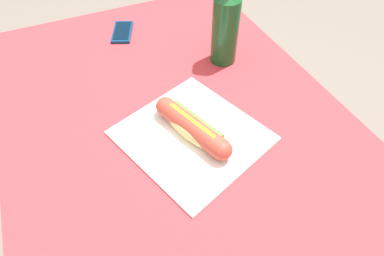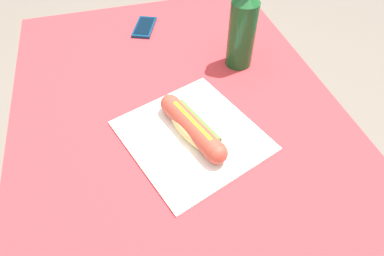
% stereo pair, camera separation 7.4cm
% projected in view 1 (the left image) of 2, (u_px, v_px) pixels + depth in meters
% --- Properties ---
extents(ground_plane, '(6.00, 6.00, 0.00)m').
position_uv_depth(ground_plane, '(184.00, 242.00, 1.36)').
color(ground_plane, '#6B6056').
rests_on(ground_plane, ground).
extents(dining_table, '(1.23, 0.83, 0.75)m').
position_uv_depth(dining_table, '(180.00, 155.00, 0.89)').
color(dining_table, brown).
rests_on(dining_table, ground).
extents(paper_wrapper, '(0.39, 0.38, 0.01)m').
position_uv_depth(paper_wrapper, '(192.00, 135.00, 0.76)').
color(paper_wrapper, white).
rests_on(paper_wrapper, dining_table).
extents(hot_dog, '(0.22, 0.12, 0.05)m').
position_uv_depth(hot_dog, '(192.00, 127.00, 0.74)').
color(hot_dog, '#DBB26B').
rests_on(hot_dog, paper_wrapper).
extents(cell_phone, '(0.14, 0.10, 0.01)m').
position_uv_depth(cell_phone, '(122.00, 32.00, 1.06)').
color(cell_phone, '#0A2D4C').
rests_on(cell_phone, dining_table).
extents(soda_bottle, '(0.08, 0.08, 0.26)m').
position_uv_depth(soda_bottle, '(226.00, 25.00, 0.88)').
color(soda_bottle, '#14471E').
rests_on(soda_bottle, dining_table).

